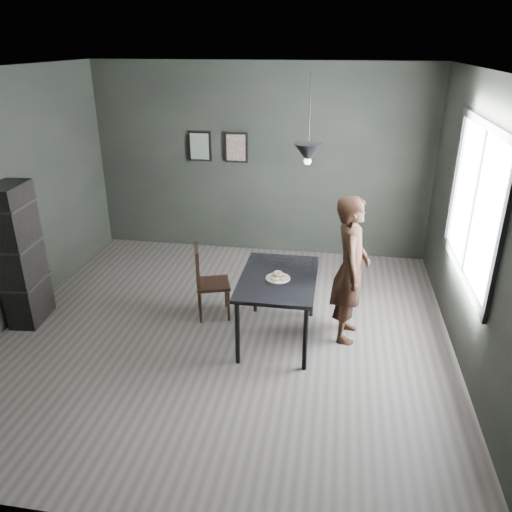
% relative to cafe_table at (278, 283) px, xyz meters
% --- Properties ---
extents(ground, '(5.00, 5.00, 0.00)m').
position_rel_cafe_table_xyz_m(ground, '(-0.60, 0.00, -0.67)').
color(ground, '#3D3834').
rests_on(ground, ground).
extents(back_wall, '(5.00, 0.10, 2.80)m').
position_rel_cafe_table_xyz_m(back_wall, '(-0.60, 2.50, 0.73)').
color(back_wall, black).
rests_on(back_wall, ground).
extents(ceiling, '(5.00, 5.00, 0.02)m').
position_rel_cafe_table_xyz_m(ceiling, '(-0.60, 0.00, 2.13)').
color(ceiling, silver).
rests_on(ceiling, ground).
extents(window_assembly, '(0.04, 1.96, 1.56)m').
position_rel_cafe_table_xyz_m(window_assembly, '(1.87, 0.20, 0.93)').
color(window_assembly, white).
rests_on(window_assembly, ground).
extents(cafe_table, '(0.80, 1.20, 0.75)m').
position_rel_cafe_table_xyz_m(cafe_table, '(0.00, 0.00, 0.00)').
color(cafe_table, black).
rests_on(cafe_table, ground).
extents(white_plate, '(0.23, 0.23, 0.01)m').
position_rel_cafe_table_xyz_m(white_plate, '(0.00, -0.07, 0.08)').
color(white_plate, white).
rests_on(white_plate, cafe_table).
extents(donut_pile, '(0.17, 0.18, 0.08)m').
position_rel_cafe_table_xyz_m(donut_pile, '(0.00, -0.07, 0.12)').
color(donut_pile, beige).
rests_on(donut_pile, white_plate).
extents(woman, '(0.42, 0.61, 1.62)m').
position_rel_cafe_table_xyz_m(woman, '(0.75, 0.17, 0.14)').
color(woman, black).
rests_on(woman, ground).
extents(wood_chair, '(0.49, 0.49, 0.89)m').
position_rel_cafe_table_xyz_m(wood_chair, '(-0.90, 0.35, -0.17)').
color(wood_chair, black).
rests_on(wood_chair, ground).
extents(shelf_unit, '(0.36, 0.58, 1.64)m').
position_rel_cafe_table_xyz_m(shelf_unit, '(-2.92, -0.08, 0.15)').
color(shelf_unit, black).
rests_on(shelf_unit, ground).
extents(pendant_lamp, '(0.28, 0.28, 0.86)m').
position_rel_cafe_table_xyz_m(pendant_lamp, '(0.25, 0.10, 1.38)').
color(pendant_lamp, black).
rests_on(pendant_lamp, ground).
extents(framed_print_left, '(0.34, 0.04, 0.44)m').
position_rel_cafe_table_xyz_m(framed_print_left, '(-1.50, 2.47, 0.93)').
color(framed_print_left, black).
rests_on(framed_print_left, ground).
extents(framed_print_right, '(0.34, 0.04, 0.44)m').
position_rel_cafe_table_xyz_m(framed_print_right, '(-0.95, 2.47, 0.93)').
color(framed_print_right, black).
rests_on(framed_print_right, ground).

